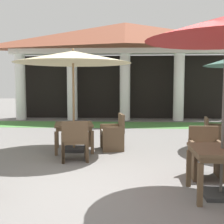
# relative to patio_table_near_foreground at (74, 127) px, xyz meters

# --- Properties ---
(ground_plane) EXTENTS (60.00, 60.00, 0.00)m
(ground_plane) POSITION_rel_patio_table_near_foreground_xyz_m (1.21, -2.73, -0.60)
(ground_plane) COLOR slate
(background_pavilion) EXTENTS (11.14, 2.70, 4.50)m
(background_pavilion) POSITION_rel_patio_table_near_foreground_xyz_m (1.21, 6.62, 2.82)
(background_pavilion) COLOR white
(background_pavilion) RESTS_ON ground
(lawn_strip) EXTENTS (12.94, 1.96, 0.01)m
(lawn_strip) POSITION_rel_patio_table_near_foreground_xyz_m (1.21, 4.86, -0.60)
(lawn_strip) COLOR #47843D
(lawn_strip) RESTS_ON ground
(patio_table_near_foreground) EXTENTS (1.10, 1.10, 0.70)m
(patio_table_near_foreground) POSITION_rel_patio_table_near_foreground_xyz_m (0.00, 0.00, 0.00)
(patio_table_near_foreground) COLOR brown
(patio_table_near_foreground) RESTS_ON ground
(patio_umbrella_near_foreground) EXTENTS (2.89, 2.89, 2.56)m
(patio_umbrella_near_foreground) POSITION_rel_patio_table_near_foreground_xyz_m (0.00, 0.00, 1.72)
(patio_umbrella_near_foreground) COLOR #2D2D2D
(patio_umbrella_near_foreground) RESTS_ON ground
(patio_chair_near_foreground_south) EXTENTS (0.67, 0.63, 0.90)m
(patio_chair_near_foreground_south) POSITION_rel_patio_table_near_foreground_xyz_m (0.20, -0.98, -0.18)
(patio_chair_near_foreground_south) COLOR brown
(patio_chair_near_foreground_south) RESTS_ON ground
(patio_chair_near_foreground_east) EXTENTS (0.67, 0.73, 0.92)m
(patio_chair_near_foreground_east) POSITION_rel_patio_table_near_foreground_xyz_m (0.99, 0.20, -0.18)
(patio_chair_near_foreground_east) COLOR brown
(patio_chair_near_foreground_east) RESTS_ON ground
(patio_table_mid_right) EXTENTS (0.89, 0.89, 0.73)m
(patio_table_mid_right) POSITION_rel_patio_table_near_foreground_xyz_m (2.76, -2.89, 0.02)
(patio_table_mid_right) COLOR brown
(patio_table_mid_right) RESTS_ON ground
(patio_chair_mid_right_north) EXTENTS (0.56, 0.57, 0.90)m
(patio_chair_mid_right_north) POSITION_rel_patio_table_near_foreground_xyz_m (2.77, -1.97, -0.19)
(patio_chair_mid_right_north) COLOR brown
(patio_chair_mid_right_north) RESTS_ON ground
(patio_chair_far_back_west) EXTENTS (0.61, 0.67, 0.79)m
(patio_chair_far_back_west) POSITION_rel_patio_table_near_foreground_xyz_m (3.66, 0.65, -0.22)
(patio_chair_far_back_west) COLOR brown
(patio_chair_far_back_west) RESTS_ON ground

